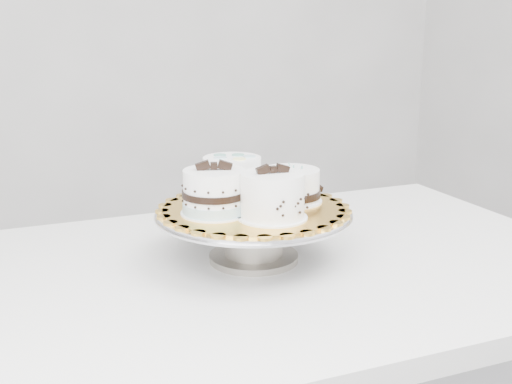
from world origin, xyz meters
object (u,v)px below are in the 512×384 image
table (281,299)px  cake_ribbon (291,186)px  cake_banded (214,194)px  cake_stand (254,226)px  cake_board (254,209)px  cake_dots (232,178)px  cake_swirl (273,197)px

table → cake_ribbon: cake_ribbon is taller
cake_banded → cake_ribbon: 0.16m
cake_stand → cake_banded: size_ratio=2.47×
table → cake_board: bearing=155.2°
cake_dots → cake_ribbon: cake_dots is taller
cake_stand → cake_ribbon: 0.10m
cake_board → cake_ribbon: size_ratio=2.61×
cake_stand → cake_dots: 0.11m
cake_board → table: bearing=-34.3°
table → cake_stand: 0.16m
table → cake_banded: cake_banded is taller
table → cake_swirl: (-0.05, -0.05, 0.22)m
cake_board → cake_ribbon: cake_ribbon is taller
table → cake_banded: bearing=174.5°
table → cake_board: (-0.04, 0.03, 0.18)m
cake_stand → cake_dots: size_ratio=2.74×
cake_board → cake_banded: size_ratio=2.27×
cake_stand → cake_ribbon: size_ratio=2.84×
cake_banded → cake_ribbon: (0.16, -0.01, -0.01)m
cake_stand → cake_ribbon: (0.08, -0.00, 0.07)m
cake_dots → cake_ribbon: 0.12m
cake_board → cake_banded: bearing=177.5°
cake_ribbon → cake_dots: bearing=129.2°
cake_banded → cake_swirl: bearing=-20.2°
cake_board → cake_ribbon: bearing=-1.4°
cake_banded → cake_dots: (0.08, 0.07, 0.00)m
cake_board → cake_banded: 0.09m
cake_swirl → cake_ribbon: (0.09, 0.07, -0.01)m
table → cake_ribbon: 0.22m
cake_board → cake_swirl: bearing=-95.7°
cake_stand → cake_swirl: size_ratio=2.73×
table → cake_dots: bearing=122.4°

